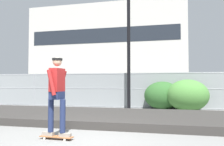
# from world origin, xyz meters

# --- Properties ---
(ground_plane) EXTENTS (120.00, 120.00, 0.00)m
(ground_plane) POSITION_xyz_m (0.00, 0.00, 0.00)
(ground_plane) COLOR slate
(gravel_berm) EXTENTS (11.83, 3.87, 0.23)m
(gravel_berm) POSITION_xyz_m (0.00, 3.30, 0.12)
(gravel_berm) COLOR #33302D
(gravel_berm) RESTS_ON ground_plane
(skateboard) EXTENTS (0.81, 0.25, 0.07)m
(skateboard) POSITION_xyz_m (-0.38, 0.14, 0.06)
(skateboard) COLOR #9E5B33
(skateboard) RESTS_ON ground_plane
(skater) EXTENTS (0.72, 0.59, 1.83)m
(skater) POSITION_xyz_m (-0.38, 0.14, 1.12)
(skater) COLOR gray
(skater) RESTS_ON skateboard
(chain_fence) EXTENTS (22.50, 0.06, 1.85)m
(chain_fence) POSITION_xyz_m (0.00, 7.61, 0.93)
(chain_fence) COLOR gray
(chain_fence) RESTS_ON ground_plane
(street_lamp) EXTENTS (0.44, 0.44, 6.39)m
(street_lamp) POSITION_xyz_m (0.20, 6.44, 4.01)
(street_lamp) COLOR black
(street_lamp) RESTS_ON ground_plane
(parked_car_near) EXTENTS (4.41, 1.96, 1.66)m
(parked_car_near) POSITION_xyz_m (-3.56, 10.67, 0.84)
(parked_car_near) COLOR silver
(parked_car_near) RESTS_ON ground_plane
(parked_car_mid) EXTENTS (4.53, 2.22, 1.66)m
(parked_car_mid) POSITION_xyz_m (1.66, 10.59, 0.84)
(parked_car_mid) COLOR #566B4C
(parked_car_mid) RESTS_ON ground_plane
(library_building) EXTENTS (28.01, 14.51, 15.20)m
(library_building) POSITION_xyz_m (-9.29, 41.31, 7.60)
(library_building) COLOR #B2AFA8
(library_building) RESTS_ON ground_plane
(shrub_left) EXTENTS (1.79, 1.47, 1.38)m
(shrub_left) POSITION_xyz_m (1.75, 7.20, 0.69)
(shrub_left) COLOR #2D5B28
(shrub_left) RESTS_ON ground_plane
(shrub_center) EXTENTS (1.91, 1.56, 1.48)m
(shrub_center) POSITION_xyz_m (2.92, 6.70, 0.74)
(shrub_center) COLOR #477F38
(shrub_center) RESTS_ON ground_plane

